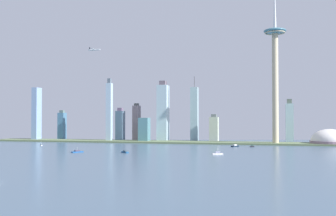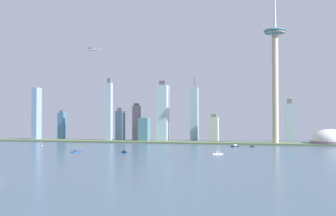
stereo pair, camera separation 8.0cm
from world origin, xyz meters
name	(u,v)px [view 2 (the right image)]	position (x,y,z in m)	size (l,w,h in m)	color
ground_plane	(2,181)	(0.00, 0.00, 0.00)	(6000.00, 6000.00, 0.00)	#42586D
waterfront_pier	(165,142)	(0.00, 552.54, 1.68)	(798.78, 68.36, 3.37)	#5A6D4A
observation_tower	(275,59)	(232.00, 543.86, 171.45)	(45.06, 45.06, 343.39)	#C4B38F
stadium_dome	(330,141)	(335.76, 558.28, 7.61)	(76.51, 76.51, 46.52)	gray
skyscraper_0	(214,129)	(97.89, 620.97, 29.01)	(19.54, 21.71, 61.97)	#A9B59D
skyscraper_1	(136,123)	(-80.47, 601.44, 42.14)	(14.82, 19.05, 87.81)	gray
skyscraper_2	(290,122)	(261.92, 606.83, 44.04)	(16.37, 16.16, 94.08)	#97B8BC
skyscraper_3	(37,114)	(-318.15, 563.66, 62.85)	(13.73, 22.97, 125.71)	#7A97BE
skyscraper_4	(120,125)	(-121.51, 603.32, 36.45)	(18.34, 18.58, 77.57)	#466076
skyscraper_5	(144,130)	(-49.10, 561.20, 26.95)	(22.11, 22.83, 53.91)	slate
skyscraper_6	(62,126)	(-267.67, 594.11, 34.23)	(15.84, 17.21, 72.25)	#3D6785
skyscraper_7	(163,113)	(-13.97, 591.29, 65.76)	(23.24, 27.74, 137.77)	#A1BDC7
skyscraper_8	(194,114)	(48.66, 645.30, 63.06)	(16.85, 19.80, 151.61)	#91AFB4
skyscraper_9	(109,111)	(-131.87, 560.88, 68.20)	(12.08, 12.51, 143.13)	#9DB8CD
boat_1	(41,145)	(-206.42, 400.65, 1.28)	(7.06, 6.78, 9.22)	white
boat_2	(218,153)	(146.75, 291.46, 1.71)	(16.02, 9.28, 11.38)	white
boat_3	(235,146)	(157.65, 461.83, 1.59)	(13.80, 16.54, 4.39)	black
boat_4	(77,152)	(-69.40, 277.84, 1.25)	(16.53, 18.36, 7.84)	#154A8E
boat_5	(125,152)	(5.32, 288.02, 1.35)	(15.02, 14.17, 3.55)	navy
boat_6	(252,146)	(188.94, 464.04, 1.69)	(7.98, 4.79, 4.73)	black
airplane	(94,50)	(-131.50, 477.93, 195.04)	(27.06, 23.75, 7.60)	silver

